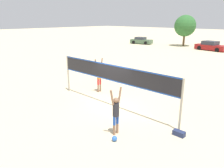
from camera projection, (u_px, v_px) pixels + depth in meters
ground_plane at (112, 106)px, 12.53m from camera, size 200.00×200.00×0.00m
volleyball_net at (112, 76)px, 12.00m from camera, size 8.37×0.10×2.44m
player_spiker at (116, 111)px, 9.23m from camera, size 0.28×0.70×2.09m
player_blocker at (99, 75)px, 14.69m from camera, size 0.28×0.73×2.30m
volleyball at (115, 139)px, 8.95m from camera, size 0.22×0.22×0.22m
gear_bag at (179, 133)px, 9.37m from camera, size 0.51×0.27×0.22m
parked_car_near at (141, 41)px, 43.13m from camera, size 4.42×2.60×1.34m
parked_car_mid at (211, 46)px, 34.28m from camera, size 5.03×2.69×1.46m
tree_left_cluster at (185, 26)px, 38.95m from camera, size 3.77×3.77×5.47m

